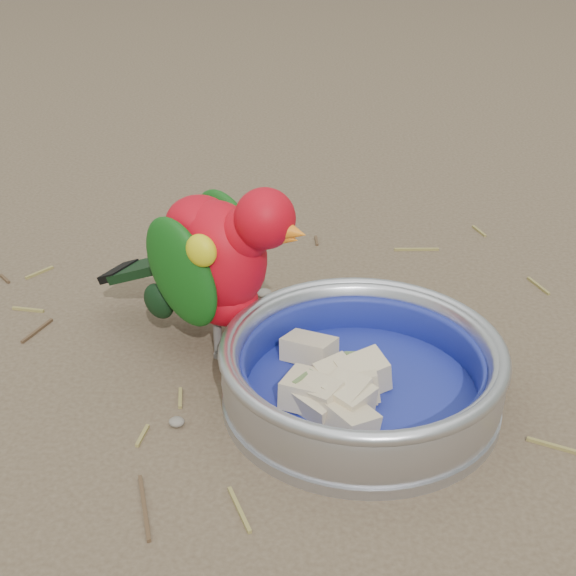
# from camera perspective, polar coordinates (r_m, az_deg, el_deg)

# --- Properties ---
(ground) EXTENTS (60.00, 60.00, 0.00)m
(ground) POSITION_cam_1_polar(r_m,az_deg,el_deg) (0.66, 8.25, -12.11)
(ground) COLOR brown
(food_bowl) EXTENTS (0.24, 0.24, 0.02)m
(food_bowl) POSITION_cam_1_polar(r_m,az_deg,el_deg) (0.71, 5.18, -7.62)
(food_bowl) COLOR #B2B2BA
(food_bowl) RESTS_ON ground
(bowl_wall) EXTENTS (0.24, 0.24, 0.04)m
(bowl_wall) POSITION_cam_1_polar(r_m,az_deg,el_deg) (0.69, 5.28, -5.63)
(bowl_wall) COLOR #B2B2BA
(bowl_wall) RESTS_ON food_bowl
(fruit_wedges) EXTENTS (0.15, 0.15, 0.03)m
(fruit_wedges) POSITION_cam_1_polar(r_m,az_deg,el_deg) (0.70, 5.26, -6.10)
(fruit_wedges) COLOR #CCB78F
(fruit_wedges) RESTS_ON food_bowl
(lory_parrot) EXTENTS (0.23, 0.19, 0.17)m
(lory_parrot) POSITION_cam_1_polar(r_m,az_deg,el_deg) (0.75, -4.96, 1.23)
(lory_parrot) COLOR #B60614
(lory_parrot) RESTS_ON ground
(ground_debris) EXTENTS (0.90, 0.80, 0.01)m
(ground_debris) POSITION_cam_1_polar(r_m,az_deg,el_deg) (0.70, 4.84, -9.05)
(ground_debris) COLOR olive
(ground_debris) RESTS_ON ground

